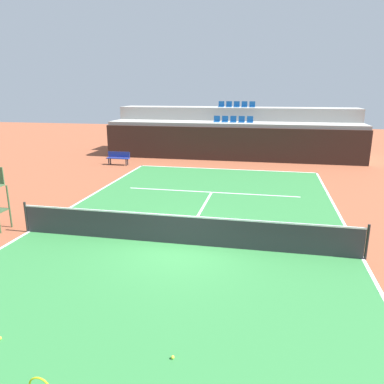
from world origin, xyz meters
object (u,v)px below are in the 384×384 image
object	(u,v)px
tennis_net	(181,229)
tennis_ball_2	(0,338)
tennis_ball_1	(173,357)
player_bench	(118,157)

from	to	relation	value
tennis_net	tennis_ball_2	distance (m)	5.90
tennis_ball_1	tennis_ball_2	world-z (taller)	same
player_bench	tennis_net	bearing A→B (deg)	-59.59
tennis_net	tennis_ball_1	bearing A→B (deg)	-78.61
tennis_ball_2	tennis_net	bearing A→B (deg)	65.55
player_bench	tennis_ball_1	bearing A→B (deg)	-64.81
player_bench	tennis_ball_1	world-z (taller)	player_bench
player_bench	tennis_ball_1	distance (m)	19.02
tennis_net	tennis_ball_2	bearing A→B (deg)	-114.45
tennis_net	player_bench	size ratio (longest dim) A/B	7.39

